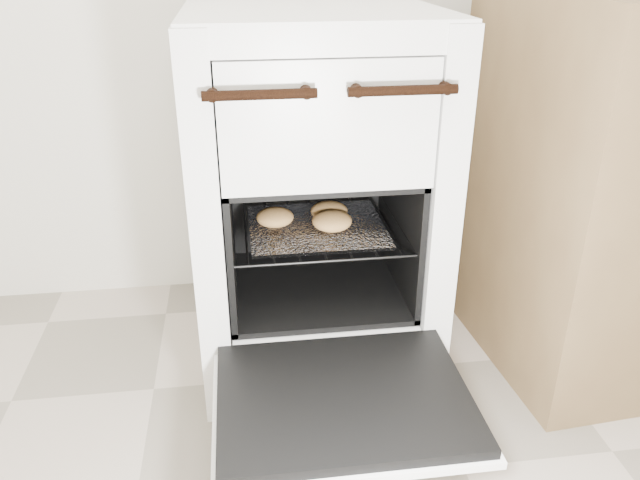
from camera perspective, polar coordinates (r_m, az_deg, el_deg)
The scene contains 5 objects.
stove at distance 1.53m, azimuth -0.69°, elevation 3.74°, with size 0.56×0.62×0.86m.
oven_door at distance 1.25m, azimuth 2.15°, elevation -14.42°, with size 0.50×0.39×0.04m.
oven_rack at distance 1.50m, azimuth -0.39°, elevation 1.31°, with size 0.41×0.39×0.01m.
foil_sheet at distance 1.48m, azimuth -0.29°, elevation 1.21°, with size 0.32×0.28×0.01m, color silver.
baked_rolls at distance 1.47m, azimuth -0.61°, elevation 2.18°, with size 0.25×0.18×0.04m.
Camera 1 is at (-0.09, -0.22, 0.99)m, focal length 35.00 mm.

